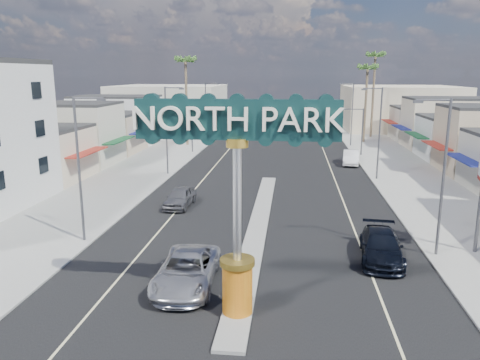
% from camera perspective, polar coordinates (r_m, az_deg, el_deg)
% --- Properties ---
extents(ground, '(160.00, 160.00, 0.00)m').
position_cam_1_polar(ground, '(47.62, 3.63, 0.36)').
color(ground, gray).
rests_on(ground, ground).
extents(road, '(20.00, 120.00, 0.01)m').
position_cam_1_polar(road, '(47.61, 3.63, 0.36)').
color(road, black).
rests_on(road, ground).
extents(median_island, '(1.30, 30.00, 0.16)m').
position_cam_1_polar(median_island, '(32.18, 2.20, -5.65)').
color(median_island, gray).
rests_on(median_island, ground).
extents(sidewalk_left, '(8.00, 120.00, 0.12)m').
position_cam_1_polar(sidewalk_left, '(50.23, -12.53, 0.80)').
color(sidewalk_left, gray).
rests_on(sidewalk_left, ground).
extents(sidewalk_right, '(8.00, 120.00, 0.12)m').
position_cam_1_polar(sidewalk_right, '(49.00, 20.21, 0.01)').
color(sidewalk_right, gray).
rests_on(sidewalk_right, ground).
extents(storefront_row_left, '(12.00, 42.00, 6.00)m').
position_cam_1_polar(storefront_row_left, '(65.36, -17.34, 5.88)').
color(storefront_row_left, beige).
rests_on(storefront_row_left, ground).
extents(storefront_row_right, '(12.00, 42.00, 6.00)m').
position_cam_1_polar(storefront_row_right, '(63.73, 26.49, 4.95)').
color(storefront_row_right, '#B7B29E').
rests_on(storefront_row_right, ground).
extents(backdrop_far_left, '(20.00, 20.00, 8.00)m').
position_cam_1_polar(backdrop_far_left, '(94.79, -8.49, 8.92)').
color(backdrop_far_left, '#B7B29E').
rests_on(backdrop_far_left, ground).
extents(backdrop_far_right, '(20.00, 20.00, 8.00)m').
position_cam_1_polar(backdrop_far_right, '(93.77, 18.80, 8.34)').
color(backdrop_far_right, beige).
rests_on(backdrop_far_right, ground).
extents(gateway_sign, '(8.20, 1.50, 9.15)m').
position_cam_1_polar(gateway_sign, '(19.05, -0.35, -0.38)').
color(gateway_sign, '#D76010').
rests_on(gateway_sign, median_island).
extents(traffic_signal_left, '(5.09, 0.45, 6.00)m').
position_cam_1_polar(traffic_signal_left, '(61.79, -4.26, 7.24)').
color(traffic_signal_left, '#47474C').
rests_on(traffic_signal_left, ground).
extents(traffic_signal_right, '(5.09, 0.45, 6.00)m').
position_cam_1_polar(traffic_signal_right, '(61.13, 13.05, 6.89)').
color(traffic_signal_right, '#47474C').
rests_on(traffic_signal_right, ground).
extents(streetlight_l_near, '(2.03, 0.22, 9.00)m').
position_cam_1_polar(streetlight_l_near, '(29.76, -18.81, 2.06)').
color(streetlight_l_near, '#47474C').
rests_on(streetlight_l_near, ground).
extents(streetlight_l_mid, '(2.03, 0.22, 9.00)m').
position_cam_1_polar(streetlight_l_mid, '(48.41, -8.79, 6.52)').
color(streetlight_l_mid, '#47474C').
rests_on(streetlight_l_mid, ground).
extents(streetlight_l_far, '(2.03, 0.22, 9.00)m').
position_cam_1_polar(streetlight_l_far, '(69.79, -4.07, 8.54)').
color(streetlight_l_far, '#47474C').
rests_on(streetlight_l_far, ground).
extents(streetlight_r_near, '(2.03, 0.22, 9.00)m').
position_cam_1_polar(streetlight_r_near, '(28.18, 23.31, 1.12)').
color(streetlight_r_near, '#47474C').
rests_on(streetlight_r_near, ground).
extents(streetlight_r_mid, '(2.03, 0.22, 9.00)m').
position_cam_1_polar(streetlight_r_mid, '(47.45, 16.47, 6.02)').
color(streetlight_r_mid, '#47474C').
rests_on(streetlight_r_mid, ground).
extents(streetlight_r_far, '(2.03, 0.22, 9.00)m').
position_cam_1_polar(streetlight_r_far, '(69.13, 13.39, 8.19)').
color(streetlight_r_far, '#47474C').
rests_on(streetlight_r_far, ground).
extents(palm_left_far, '(2.60, 2.60, 13.10)m').
position_cam_1_polar(palm_left_far, '(68.16, -6.65, 13.80)').
color(palm_left_far, brown).
rests_on(palm_left_far, ground).
extents(palm_right_mid, '(2.60, 2.60, 12.10)m').
position_cam_1_polar(palm_right_mid, '(73.24, 15.29, 12.67)').
color(palm_right_mid, brown).
rests_on(palm_right_mid, ground).
extents(palm_right_far, '(2.60, 2.60, 14.10)m').
position_cam_1_polar(palm_right_far, '(79.51, 16.17, 13.89)').
color(palm_right_far, brown).
rests_on(palm_right_far, ground).
extents(suv_left, '(2.89, 6.05, 1.66)m').
position_cam_1_polar(suv_left, '(23.56, -6.51, -10.90)').
color(suv_left, silver).
rests_on(suv_left, ground).
extents(suv_right, '(2.76, 5.70, 1.60)m').
position_cam_1_polar(suv_right, '(27.69, 16.84, -7.76)').
color(suv_right, black).
rests_on(suv_right, ground).
extents(car_parked_left, '(2.04, 4.58, 1.53)m').
position_cam_1_polar(car_parked_left, '(37.17, -7.34, -2.09)').
color(car_parked_left, '#5C5C60').
rests_on(car_parked_left, ground).
extents(car_parked_right, '(2.33, 5.17, 1.64)m').
position_cam_1_polar(car_parked_right, '(55.53, 13.38, 2.70)').
color(car_parked_right, white).
rests_on(car_parked_right, ground).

